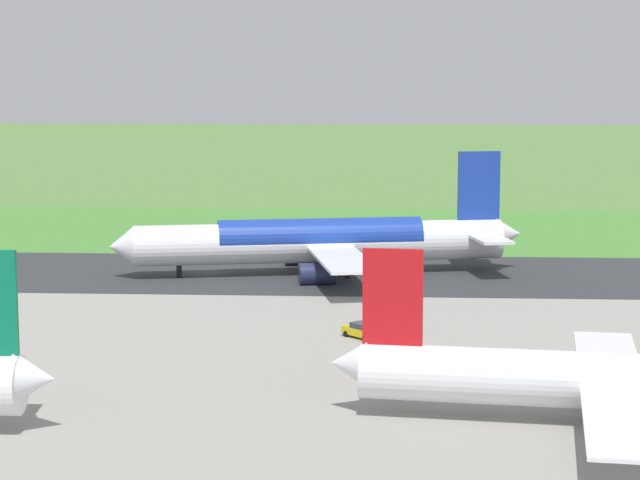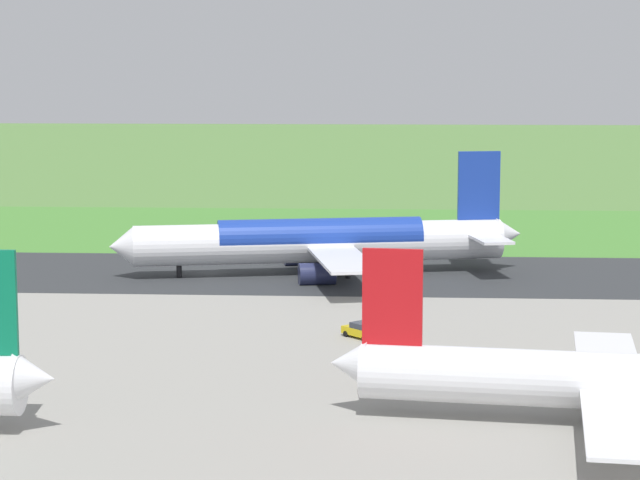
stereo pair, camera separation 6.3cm
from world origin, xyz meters
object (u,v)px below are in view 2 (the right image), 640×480
at_px(service_car_followme, 362,330).
at_px(traffic_cone_orange, 136,237).
at_px(airliner_main, 323,241).
at_px(no_stopping_sign, 181,231).
at_px(airliner_parked_near, 621,381).

height_order(service_car_followme, traffic_cone_orange, service_car_followme).
relative_size(airliner_main, service_car_followme, 12.49).
relative_size(service_car_followme, no_stopping_sign, 1.87).
height_order(no_stopping_sign, traffic_cone_orange, no_stopping_sign).
bearing_deg(no_stopping_sign, airliner_parked_near, 117.30).
relative_size(service_car_followme, traffic_cone_orange, 7.83).
bearing_deg(no_stopping_sign, airliner_main, 128.31).
distance_m(service_car_followme, traffic_cone_orange, 78.32).
bearing_deg(service_car_followme, traffic_cone_orange, -61.64).
height_order(airliner_parked_near, no_stopping_sign, airliner_parked_near).
bearing_deg(traffic_cone_orange, service_car_followme, 118.36).
distance_m(airliner_main, service_car_followme, 38.44).
distance_m(service_car_followme, no_stopping_sign, 74.28).
xyz_separation_m(airliner_parked_near, traffic_cone_orange, (57.44, -98.10, -3.32)).
bearing_deg(traffic_cone_orange, no_stopping_sign, 172.72).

